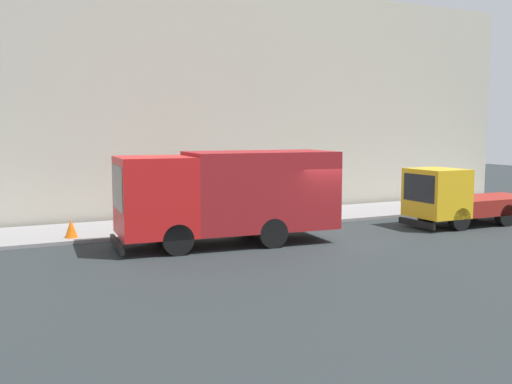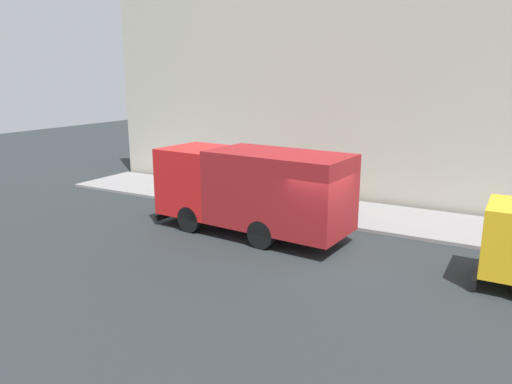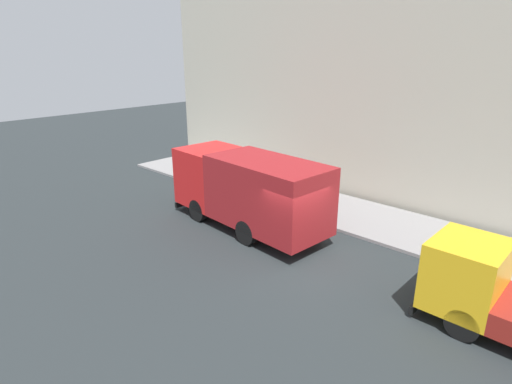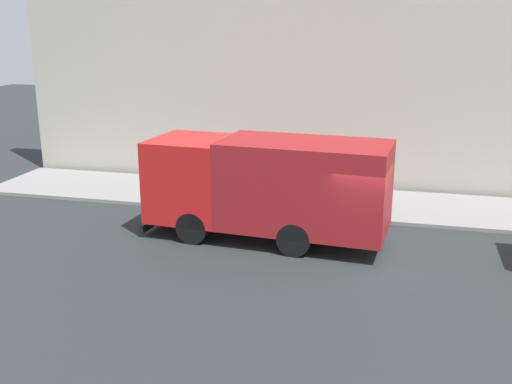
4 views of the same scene
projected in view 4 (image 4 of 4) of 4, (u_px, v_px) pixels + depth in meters
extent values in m
plane|color=#252B2D|center=(376.00, 259.00, 16.44)|extent=(80.00, 80.00, 0.00)
cube|color=gray|center=(383.00, 205.00, 21.02)|extent=(3.83, 30.00, 0.12)
cube|color=#B9B5A1|center=(393.00, 58.00, 21.90)|extent=(0.50, 30.00, 10.10)
cube|color=red|center=(192.00, 178.00, 18.26)|extent=(2.63, 2.47, 2.46)
cube|color=black|center=(159.00, 166.00, 18.52)|extent=(2.07, 0.22, 1.38)
cube|color=maroon|center=(304.00, 185.00, 17.17)|extent=(2.84, 5.02, 2.58)
cube|color=black|center=(159.00, 218.00, 19.02)|extent=(2.37, 0.31, 0.24)
cylinder|color=black|center=(192.00, 228.00, 17.48)|extent=(0.38, 0.98, 0.96)
cylinder|color=black|center=(219.00, 207.00, 19.45)|extent=(0.38, 0.98, 0.96)
cylinder|color=black|center=(294.00, 239.00, 16.54)|extent=(0.38, 0.98, 0.96)
cylinder|color=black|center=(312.00, 216.00, 18.51)|extent=(0.38, 0.98, 0.96)
cylinder|color=#524847|center=(299.00, 182.00, 22.29)|extent=(0.38, 0.38, 0.86)
cylinder|color=tan|center=(299.00, 162.00, 22.07)|extent=(0.50, 0.50, 0.67)
sphere|color=#96674D|center=(299.00, 150.00, 21.95)|extent=(0.24, 0.24, 0.24)
cone|color=orange|center=(161.00, 190.00, 21.56)|extent=(0.43, 0.43, 0.62)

